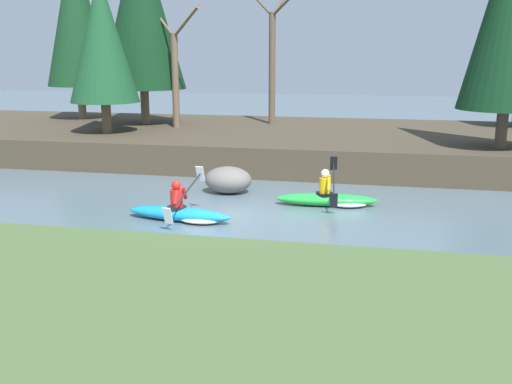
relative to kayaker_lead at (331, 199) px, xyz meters
The scene contains 11 objects.
ground_plane 2.71m from the kayaker_lead, 148.27° to the right, with size 90.00×90.00×0.00m, color slate.
riverbank_near 8.77m from the kayaker_lead, 105.22° to the right, with size 44.00×6.66×0.59m.
riverbank_far 8.13m from the kayaker_lead, 106.47° to the left, with size 44.00×9.88×1.03m.
conifer_tree_far_left 16.74m from the kayaker_lead, 141.87° to the left, with size 2.88×2.88×7.97m.
conifer_tree_left 11.43m from the kayaker_lead, 149.22° to the left, with size 2.60×2.60×5.85m.
conifer_tree_mid_left 13.51m from the kayaker_lead, 135.90° to the left, with size 3.57×3.57×8.16m.
bare_tree_upstream 10.87m from the kayaker_lead, 132.64° to the left, with size 2.78×2.75×4.98m.
bare_tree_mid_upstream 11.05m from the kayaker_lead, 109.47° to the left, with size 3.41×3.37×6.17m.
kayaker_lead is the anchor object (origin of this frame).
kayaker_middle 4.08m from the kayaker_lead, 146.53° to the right, with size 2.79×2.07×1.20m.
boulder_midstream 3.23m from the kayaker_lead, 163.99° to the left, with size 1.39×1.09×0.79m.
Camera 1 is at (3.67, -14.28, 4.04)m, focal length 42.00 mm.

